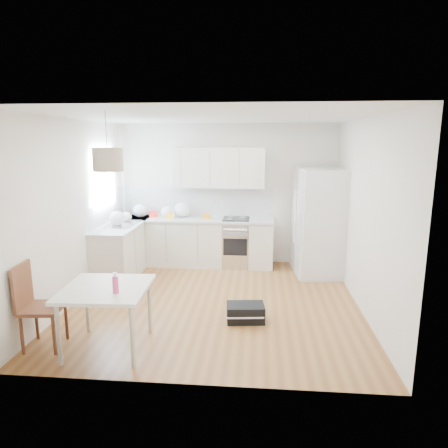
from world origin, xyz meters
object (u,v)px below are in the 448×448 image
(refrigerator, at_px, (320,222))
(gym_bag, at_px, (246,313))
(dining_table, at_px, (106,294))
(dining_chair, at_px, (43,306))

(refrigerator, height_order, gym_bag, refrigerator)
(refrigerator, bearing_deg, gym_bag, -125.73)
(refrigerator, xyz_separation_m, gym_bag, (-1.24, -2.08, -0.84))
(dining_table, xyz_separation_m, dining_chair, (-0.75, -0.04, -0.16))
(dining_table, distance_m, dining_chair, 0.77)
(refrigerator, height_order, dining_chair, refrigerator)
(dining_table, bearing_deg, gym_bag, 25.94)
(gym_bag, bearing_deg, dining_chair, -165.21)
(dining_chair, distance_m, gym_bag, 2.51)
(dining_table, bearing_deg, dining_chair, -179.11)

